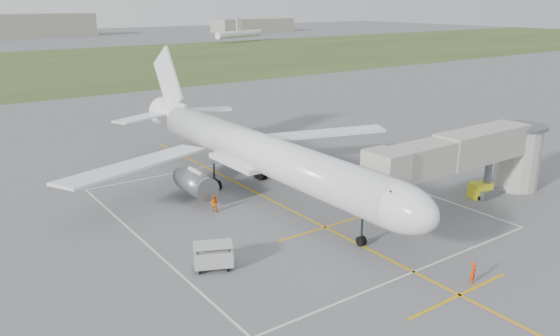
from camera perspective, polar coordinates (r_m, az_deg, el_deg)
ground at (r=55.30m, az=-1.95°, el=-2.87°), size 700.00×700.00×0.00m
grass_strip at (r=176.73m, az=-26.34°, el=9.26°), size 700.00×120.00×0.02m
apron_markings at (r=50.87m, az=1.69°, el=-4.69°), size 28.20×60.00×0.01m
airliner at (r=54.56m, az=-2.44°, el=1.69°), size 38.93×46.75×13.52m
jet_bridge at (r=55.32m, az=19.82°, el=1.26°), size 23.40×5.00×7.20m
gpu_unit at (r=58.00m, az=20.19°, el=-2.19°), size 2.32×1.85×1.55m
baggage_cart at (r=40.67m, az=-7.00°, el=-9.13°), size 3.27×2.71×1.96m
ramp_worker_nose at (r=40.76m, az=19.54°, el=-10.28°), size 0.69×0.55×1.65m
ramp_worker_wing at (r=51.26m, az=-6.88°, el=-3.67°), size 0.99×0.99×1.62m
distant_aircraft at (r=223.55m, az=-24.08°, el=11.77°), size 203.07×40.80×8.85m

